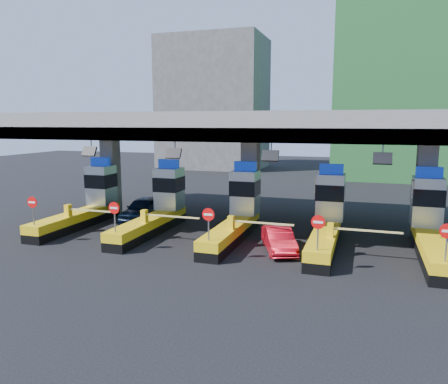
% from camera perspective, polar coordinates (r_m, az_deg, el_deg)
% --- Properties ---
extents(ground, '(120.00, 120.00, 0.00)m').
position_cam_1_polar(ground, '(25.01, 1.64, -5.88)').
color(ground, black).
rests_on(ground, ground).
extents(toll_canopy, '(28.00, 12.09, 7.00)m').
position_cam_1_polar(toll_canopy, '(26.92, 3.46, 8.39)').
color(toll_canopy, slate).
rests_on(toll_canopy, ground).
extents(toll_lane_far_left, '(4.43, 8.00, 4.16)m').
position_cam_1_polar(toll_lane_far_left, '(29.30, -17.28, -1.26)').
color(toll_lane_far_left, black).
rests_on(toll_lane_far_left, ground).
extents(toll_lane_left, '(4.43, 8.00, 4.16)m').
position_cam_1_polar(toll_lane_left, '(26.75, -8.50, -1.91)').
color(toll_lane_left, black).
rests_on(toll_lane_left, ground).
extents(toll_lane_center, '(4.43, 8.00, 4.16)m').
position_cam_1_polar(toll_lane_center, '(24.95, 1.84, -2.62)').
color(toll_lane_center, black).
rests_on(toll_lane_center, ground).
extents(toll_lane_right, '(4.43, 8.00, 4.16)m').
position_cam_1_polar(toll_lane_right, '(24.06, 13.37, -3.30)').
color(toll_lane_right, black).
rests_on(toll_lane_right, ground).
extents(toll_lane_far_right, '(4.43, 8.00, 4.16)m').
position_cam_1_polar(toll_lane_far_right, '(24.21, 25.26, -3.87)').
color(toll_lane_far_right, black).
rests_on(toll_lane_far_right, ground).
extents(bg_building_scaffold, '(18.00, 12.00, 28.00)m').
position_cam_1_polar(bg_building_scaffold, '(55.92, 24.24, 16.11)').
color(bg_building_scaffold, '#1E5926').
rests_on(bg_building_scaffold, ground).
extents(bg_building_concrete, '(14.00, 10.00, 18.00)m').
position_cam_1_polar(bg_building_concrete, '(62.78, -1.32, 11.46)').
color(bg_building_concrete, '#4C4C49').
rests_on(bg_building_concrete, ground).
extents(van, '(2.18, 4.77, 1.58)m').
position_cam_1_polar(van, '(29.29, -10.43, -2.20)').
color(van, black).
rests_on(van, ground).
extents(red_car, '(2.55, 3.92, 1.22)m').
position_cam_1_polar(red_car, '(22.30, 7.17, -6.19)').
color(red_car, red).
rests_on(red_car, ground).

